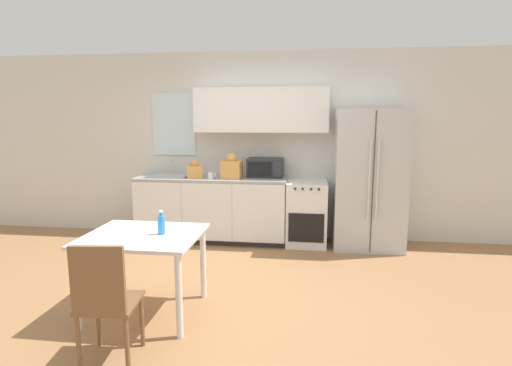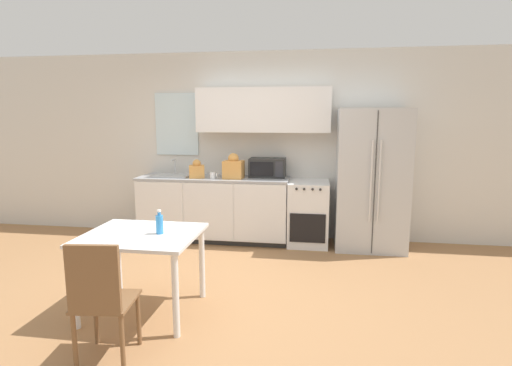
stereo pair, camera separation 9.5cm
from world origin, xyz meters
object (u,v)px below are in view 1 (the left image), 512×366
Objects in this scene: microwave at (265,168)px; coffee_mug at (211,176)px; drink_bottle at (161,224)px; refrigerator at (369,179)px; dining_chair_near at (104,296)px; dining_table at (144,246)px; oven_range at (306,213)px.

coffee_mug is (-0.72, -0.28, -0.09)m from microwave.
refrigerator is at bearing 46.19° from drink_bottle.
microwave is 2.34× the size of drink_bottle.
microwave is 0.55× the size of dining_chair_near.
drink_bottle is (-0.68, -2.33, -0.23)m from microwave.
dining_table is 4.62× the size of drink_bottle.
refrigerator is (0.83, -0.03, 0.50)m from oven_range.
refrigerator is 3.76m from dining_chair_near.
dining_table is at bearing -175.13° from drink_bottle.
oven_range is at bearing 60.20° from drink_bottle.
drink_bottle is (-2.10, -2.19, -0.11)m from refrigerator.
refrigerator is at bearing 3.59° from coffee_mug.
oven_range is 8.27× the size of coffee_mug.
refrigerator is at bearing 44.17° from dining_table.
drink_bottle reaches higher than dining_table.
dining_chair_near is (-0.07, -2.88, -0.44)m from coffee_mug.
drink_bottle is at bearing -106.18° from microwave.
dining_chair_near is (0.05, -0.81, -0.10)m from dining_table.
refrigerator is 1.88× the size of dining_table.
oven_range is 0.86m from microwave.
dining_chair_near is at bearing -98.17° from drink_bottle.
microwave is 2.53m from dining_table.
dining_table is at bearing 87.19° from dining_chair_near.
dining_table is 0.26m from drink_bottle.
microwave is 0.51× the size of dining_table.
refrigerator is 3.18m from dining_table.
coffee_mug is 0.50× the size of drink_bottle.
refrigerator is 8.68× the size of drink_bottle.
coffee_mug is 0.12× the size of dining_chair_near.
microwave is at bearing 20.90° from coffee_mug.
refrigerator reaches higher than dining_table.
microwave is 2.44m from drink_bottle.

